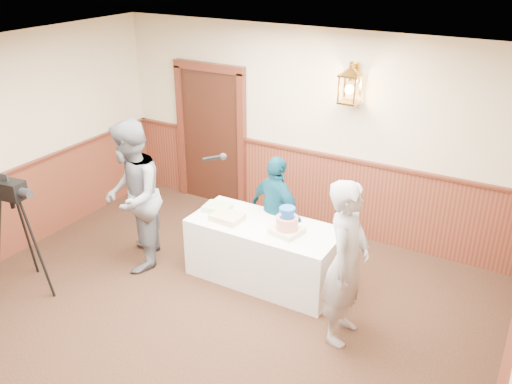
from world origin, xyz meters
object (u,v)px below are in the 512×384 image
display_table (264,252)px  tv_camera_rig (21,243)px  sheet_cake_yellow (227,217)px  baker (346,263)px  assistant_p (276,212)px  interviewer (132,197)px  sheet_cake_green (217,208)px  tiered_cake (287,223)px

display_table → tv_camera_rig: size_ratio=1.28×
display_table → tv_camera_rig: 2.82m
tv_camera_rig → sheet_cake_yellow: bearing=31.6°
baker → assistant_p: (-1.26, 0.91, -0.16)m
display_table → interviewer: (-1.56, -0.52, 0.58)m
display_table → baker: baker is taller
assistant_p → sheet_cake_green: bearing=50.2°
sheet_cake_green → display_table: bearing=-2.1°
baker → tiered_cake: bearing=60.3°
display_table → baker: (1.22, -0.52, 0.51)m
display_table → interviewer: bearing=-161.6°
baker → assistant_p: baker is taller
display_table → sheet_cake_green: size_ratio=5.72×
sheet_cake_yellow → sheet_cake_green: bearing=147.9°
sheet_cake_yellow → interviewer: size_ratio=0.19×
baker → tv_camera_rig: (-3.53, -1.08, -0.25)m
tiered_cake → tv_camera_rig: bearing=-149.7°
tiered_cake → baker: (0.89, -0.46, 0.01)m
interviewer → baker: (2.77, -0.00, -0.07)m
tv_camera_rig → assistant_p: bearing=34.8°
baker → tv_camera_rig: bearing=104.6°
tiered_cake → tv_camera_rig: (-2.64, -1.54, -0.24)m
baker → tv_camera_rig: baker is taller
tiered_cake → interviewer: interviewer is taller
tiered_cake → interviewer: bearing=-166.3°
tiered_cake → assistant_p: (-0.37, 0.45, -0.15)m
tiered_cake → sheet_cake_yellow: tiered_cake is taller
display_table → tv_camera_rig: tv_camera_rig is taller
baker → assistant_p: bearing=51.8°
assistant_p → interviewer: bearing=51.3°
display_table → sheet_cake_yellow: (-0.44, -0.13, 0.41)m
sheet_cake_green → assistant_p: 0.74m
tiered_cake → baker: 1.00m
sheet_cake_yellow → baker: size_ratio=0.20×
interviewer → baker: interviewer is taller
sheet_cake_green → baker: baker is taller
sheet_cake_yellow → sheet_cake_green: (-0.24, 0.15, -0.00)m
tv_camera_rig → tiered_cake: bearing=23.8°
sheet_cake_green → assistant_p: assistant_p is taller
sheet_cake_green → tiered_cake: bearing=-4.8°
assistant_p → tv_camera_rig: size_ratio=1.03×
display_table → sheet_cake_green: bearing=177.9°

